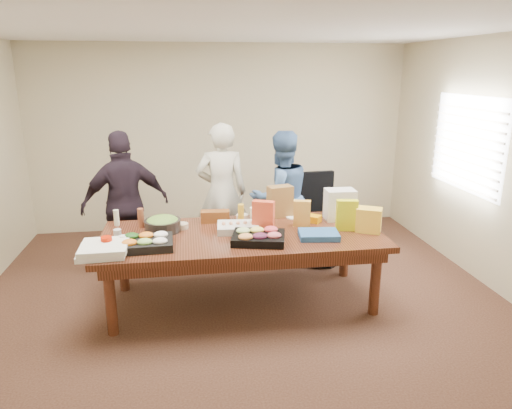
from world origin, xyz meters
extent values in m
cube|color=#47301E|center=(0.00, 0.00, -0.01)|extent=(5.50, 5.00, 0.02)
cube|color=white|center=(0.00, 0.00, 2.71)|extent=(5.50, 5.00, 0.02)
cube|color=beige|center=(0.00, 2.50, 1.35)|extent=(5.50, 0.04, 2.70)
cube|color=beige|center=(0.00, -2.50, 1.35)|extent=(5.50, 0.04, 2.70)
cube|color=beige|center=(2.75, 0.00, 1.35)|extent=(0.04, 5.00, 2.70)
cube|color=white|center=(2.72, 0.60, 1.50)|extent=(0.03, 1.40, 1.10)
cube|color=beige|center=(2.68, 0.60, 1.50)|extent=(0.04, 1.36, 1.00)
cube|color=#4C1C0F|center=(0.00, 0.00, 0.38)|extent=(2.80, 1.20, 0.75)
cube|color=black|center=(1.07, 0.90, 0.53)|extent=(0.58, 0.58, 1.06)
imported|color=beige|center=(-0.11, 1.21, 0.86)|extent=(0.64, 0.43, 1.73)
imported|color=#42659A|center=(0.60, 1.02, 0.82)|extent=(0.93, 0.81, 1.64)
imported|color=black|center=(-1.23, 0.92, 0.84)|extent=(1.07, 0.69, 1.69)
cube|color=black|center=(-0.93, -0.24, 0.79)|extent=(0.51, 0.40, 0.07)
cube|color=black|center=(0.13, -0.25, 0.79)|extent=(0.57, 0.49, 0.07)
cube|color=silver|center=(-0.03, 0.08, 0.79)|extent=(0.44, 0.35, 0.07)
cylinder|color=black|center=(-0.79, 0.20, 0.81)|extent=(0.39, 0.39, 0.12)
cube|color=#27589B|center=(0.73, -0.23, 0.78)|extent=(0.41, 0.33, 0.06)
cube|color=#D74729|center=(0.22, 0.04, 0.91)|extent=(0.24, 0.17, 0.32)
cube|color=#D2D912|center=(1.06, -0.06, 0.91)|extent=(0.22, 0.12, 0.32)
cube|color=gold|center=(0.65, 0.14, 0.89)|extent=(0.19, 0.12, 0.28)
cylinder|color=white|center=(0.18, 0.41, 0.82)|extent=(0.10, 0.10, 0.14)
cylinder|color=gold|center=(0.04, 0.39, 0.84)|extent=(0.08, 0.08, 0.19)
cylinder|color=brown|center=(-1.02, 0.34, 0.85)|extent=(0.08, 0.08, 0.20)
cylinder|color=beige|center=(-1.28, 0.45, 0.83)|extent=(0.07, 0.07, 0.17)
cube|color=#F5A002|center=(0.78, 0.27, 0.79)|extent=(0.24, 0.23, 0.07)
cube|color=brown|center=(-0.24, 0.41, 0.81)|extent=(0.31, 0.15, 0.12)
cube|color=brown|center=(0.49, 0.50, 0.92)|extent=(0.29, 0.21, 0.35)
cylinder|color=#BD1900|center=(-1.27, -0.27, 0.82)|extent=(0.12, 0.12, 0.13)
cylinder|color=white|center=(-1.13, -0.18, 0.80)|extent=(0.09, 0.09, 0.10)
cylinder|color=silver|center=(-1.21, 0.01, 0.80)|extent=(0.09, 0.09, 0.10)
cube|color=white|center=(-1.30, -0.34, 0.77)|extent=(0.43, 0.43, 0.05)
cube|color=white|center=(-1.27, -0.36, 0.82)|extent=(0.41, 0.41, 0.05)
cylinder|color=white|center=(1.10, 0.39, 0.76)|extent=(0.33, 0.33, 0.02)
cylinder|color=white|center=(0.65, 0.44, 0.76)|extent=(0.25, 0.25, 0.01)
cylinder|color=#F6E2CD|center=(0.06, 0.46, 0.78)|extent=(0.15, 0.15, 0.05)
cylinder|color=#C8AF92|center=(-0.60, 0.25, 0.78)|extent=(0.14, 0.14, 0.05)
cube|color=white|center=(1.11, 0.30, 0.92)|extent=(0.32, 0.23, 0.34)
cube|color=yellow|center=(1.27, -0.13, 0.87)|extent=(0.30, 0.26, 0.25)
camera|label=1|loc=(-0.52, -4.36, 2.33)|focal=32.56mm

